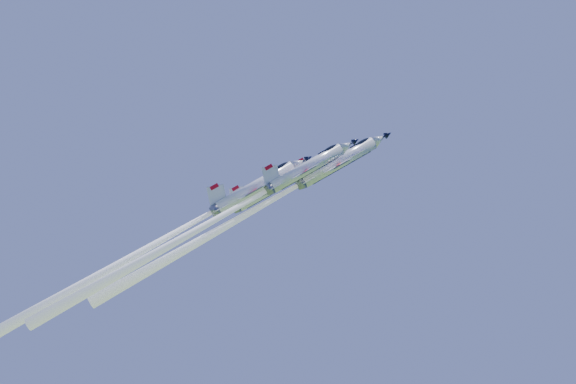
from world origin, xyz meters
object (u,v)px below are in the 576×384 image
Objects in this scene: jet_lead at (256,209)px; jet_left at (203,227)px; jet_right at (211,222)px; jet_slot at (150,247)px.

jet_lead is 12.36m from jet_left.
jet_slot is (-9.72, -3.10, -3.23)m from jet_right.
jet_right reaches higher than jet_slot.
jet_left reaches higher than jet_right.
jet_left is 0.87× the size of jet_right.
jet_right is (-2.31, -7.96, -3.24)m from jet_lead.
jet_lead is at bearing 39.88° from jet_left.
jet_left is (-12.26, 0.73, -1.34)m from jet_lead.
jet_lead is 0.98× the size of jet_right.
jet_left is 12.87m from jet_slot.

